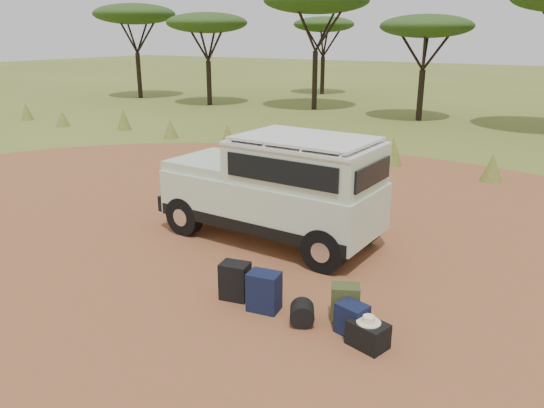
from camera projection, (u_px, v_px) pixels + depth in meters
The scene contains 13 objects.
ground at pixel (225, 265), 9.50m from camera, with size 140.00×140.00×0.00m, color #556724.
dirt_clearing at pixel (225, 264), 9.50m from camera, with size 23.00×23.00×0.01m, color brown.
grass_fringe at pixel (395, 154), 16.35m from camera, with size 36.60×1.60×0.90m.
acacia_treeline at pixel (499, 12), 23.69m from camera, with size 46.70×13.20×6.26m.
safari_vehicle at pixel (277, 190), 10.29m from camera, with size 4.54×1.95×2.16m.
walking_staff at pixel (186, 196), 11.16m from camera, with size 0.03×0.03×1.41m, color brown.
backpack_black at pixel (235, 281), 8.20m from camera, with size 0.43×0.32×0.59m, color black.
backpack_navy at pixel (264, 292), 7.85m from camera, with size 0.46×0.33×0.61m, color #121A39.
backpack_olive at pixel (345, 303), 7.58m from camera, with size 0.40×0.29×0.55m, color #404720.
duffel_navy at pixel (352, 319), 7.24m from camera, with size 0.40×0.30×0.45m, color #121A39.
hard_case at pixel (368, 335), 6.97m from camera, with size 0.50×0.35×0.35m, color black.
stuff_sack at pixel (302, 313), 7.51m from camera, with size 0.34×0.34×0.34m, color black.
safari_hat at pixel (369, 320), 6.90m from camera, with size 0.32×0.32×0.09m.
Camera 1 is at (5.27, -6.98, 3.96)m, focal length 35.00 mm.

